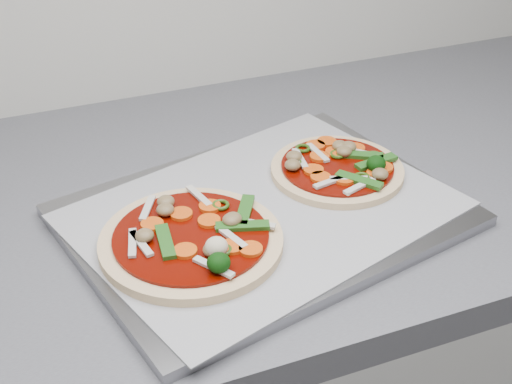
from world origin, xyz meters
name	(u,v)px	position (x,y,z in m)	size (l,w,h in m)	color
base_cabinet	(493,348)	(0.00, 1.30, 0.43)	(3.60, 0.60, 0.86)	silver
baking_tray	(264,215)	(-0.49, 1.22, 0.91)	(0.43, 0.32, 0.01)	gray
parchment	(264,210)	(-0.49, 1.22, 0.92)	(0.41, 0.30, 0.00)	#9C9CA1
pizza_left	(193,239)	(-0.59, 1.18, 0.92)	(0.22, 0.22, 0.03)	#D9B583
pizza_right	(339,167)	(-0.38, 1.26, 0.92)	(0.19, 0.19, 0.03)	#D9B583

